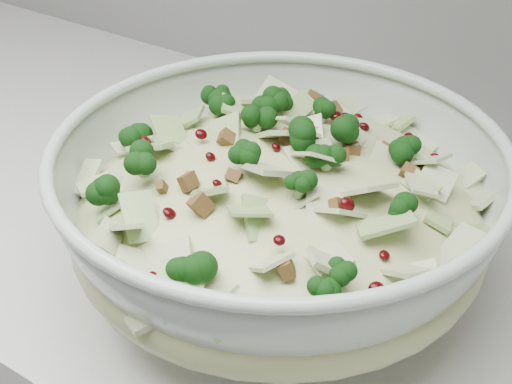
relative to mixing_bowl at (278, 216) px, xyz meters
The scene contains 2 objects.
mixing_bowl is the anchor object (origin of this frame).
salad 0.02m from the mixing_bowl, ahead, with size 0.48×0.48×0.15m.
Camera 1 is at (-0.43, 1.18, 1.34)m, focal length 50.00 mm.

